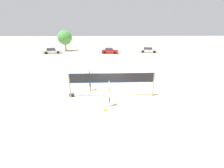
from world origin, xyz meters
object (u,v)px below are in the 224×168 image
volleyball (105,110)px  parked_car_near (52,51)px  player_spiker (109,94)px  gear_bag (71,95)px  player_blocker (90,80)px  parked_car_far (148,50)px  parked_car_mid (110,51)px  volleyball_net (112,80)px  tree_left_cluster (65,38)px

volleyball → parked_car_near: (-13.38, 28.23, 0.50)m
player_spiker → gear_bag: player_spiker is taller
player_blocker → parked_car_far: bearing=152.6°
player_blocker → player_spiker: bearing=29.7°
gear_bag → parked_car_mid: (4.42, 24.76, 0.50)m
volleyball_net → volleyball: bearing=-104.1°
player_blocker → volleyball: 4.54m
gear_bag → parked_car_near: size_ratio=0.09×
volleyball_net → parked_car_far: volleyball_net is taller
player_spiker → player_blocker: 3.89m
parked_car_near → gear_bag: bearing=-82.3°
volleyball_net → parked_car_far: 28.33m
player_blocker → tree_left_cluster: size_ratio=0.39×
volleyball → player_blocker: bearing=110.7°
player_blocker → parked_car_far: size_ratio=0.43×
volleyball → gear_bag: gear_bag is taller
volleyball → parked_car_far: size_ratio=0.05×
parked_car_near → parked_car_far: (24.64, 0.61, -0.02)m
player_spiker → parked_car_mid: (0.79, 26.88, -0.52)m
volleyball_net → player_blocker: 2.75m
parked_car_near → parked_car_mid: bearing=-16.4°
player_spiker → gear_bag: 4.32m
parked_car_near → parked_car_far: parked_car_near is taller
gear_bag → volleyball_net: bearing=-4.1°
parked_car_mid → tree_left_cluster: (-12.09, 4.72, 2.95)m
volleyball_net → player_spiker: (-0.30, -1.84, -0.51)m
parked_car_mid → parked_car_far: parked_car_mid is taller
parked_car_far → tree_left_cluster: tree_left_cluster is taller
volleyball → parked_car_mid: parked_car_mid is taller
player_spiker → volleyball_net: bearing=-9.1°
volleyball_net → player_blocker: (-2.22, 1.53, -0.52)m
volleyball_net → tree_left_cluster: (-11.59, 29.76, 1.91)m
player_spiker → tree_left_cluster: tree_left_cluster is taller
volleyball_net → player_spiker: size_ratio=3.68×
gear_bag → volleyball: bearing=-41.5°
gear_bag → player_blocker: bearing=36.4°
gear_bag → parked_car_far: 29.75m
gear_bag → parked_car_mid: bearing=79.9°
parked_car_mid → tree_left_cluster: bearing=167.4°
gear_bag → parked_car_far: bearing=60.8°
parked_car_near → tree_left_cluster: tree_left_cluster is taller
gear_bag → parked_car_near: (-10.11, 25.35, 0.49)m
volleyball_net → player_spiker: 1.94m
player_spiker → tree_left_cluster: bearing=19.7°
volleyball_net → volleyball: (-0.66, -2.60, -1.54)m
player_spiker → parked_car_far: 30.13m
player_spiker → parked_car_mid: 26.90m
volleyball_net → tree_left_cluster: size_ratio=1.45×
volleyball → parked_car_near: parked_car_near is taller
player_blocker → parked_car_near: player_blocker is taller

